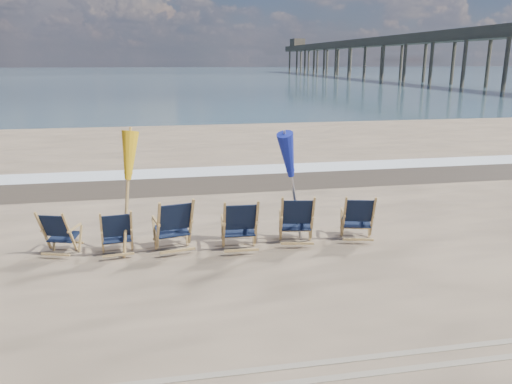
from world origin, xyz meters
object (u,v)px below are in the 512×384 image
umbrella_blue (295,153)px  fishing_pier (398,52)px  beach_chair_0 (70,234)px  beach_chair_2 (191,224)px  beach_chair_3 (256,225)px  beach_chair_1 (132,232)px  beach_chair_5 (373,219)px  umbrella_yellow (124,162)px  beach_chair_4 (312,220)px

umbrella_blue → fishing_pier: bearing=62.7°
beach_chair_0 → beach_chair_2: bearing=-164.7°
beach_chair_3 → beach_chair_1: bearing=-3.9°
beach_chair_5 → fishing_pier: size_ratio=0.01×
beach_chair_0 → beach_chair_5: (5.52, -0.28, 0.04)m
beach_chair_1 → beach_chair_2: size_ratio=0.85×
beach_chair_0 → beach_chair_5: 5.53m
beach_chair_5 → fishing_pier: 81.10m
umbrella_yellow → beach_chair_5: bearing=-3.7°
beach_chair_0 → beach_chair_4: (4.34, -0.26, 0.07)m
beach_chair_0 → umbrella_yellow: (1.01, 0.01, 1.25)m
beach_chair_3 → beach_chair_4: beach_chair_3 is taller
beach_chair_3 → umbrella_yellow: (-2.25, 0.37, 1.17)m
beach_chair_0 → beach_chair_5: bearing=-164.9°
umbrella_yellow → beach_chair_4: bearing=-4.6°
beach_chair_3 → beach_chair_2: bearing=-10.6°
beach_chair_3 → umbrella_blue: bearing=-160.2°
beach_chair_3 → umbrella_blue: (0.75, 0.24, 1.24)m
beach_chair_1 → beach_chair_3: (2.20, -0.24, 0.07)m
beach_chair_2 → umbrella_yellow: (-1.10, 0.11, 1.16)m
beach_chair_2 → beach_chair_4: (2.23, -0.16, -0.02)m
beach_chair_0 → fishing_pier: (41.42, 72.32, 4.21)m
beach_chair_4 → beach_chair_5: 1.18m
beach_chair_1 → beach_chair_0: bearing=-12.8°
beach_chair_1 → fishing_pier: bearing=-125.2°
beach_chair_4 → fishing_pier: size_ratio=0.01×
beach_chair_5 → umbrella_yellow: size_ratio=0.43×
beach_chair_1 → beach_chair_5: (4.46, -0.16, 0.03)m
beach_chair_2 → beach_chair_3: (1.15, -0.26, -0.01)m
beach_chair_0 → beach_chair_1: 1.07m
beach_chair_2 → fishing_pier: 82.51m
beach_chair_2 → fishing_pier: bearing=-129.8°
beach_chair_5 → beach_chair_3: bearing=16.2°
beach_chair_1 → beach_chair_2: (1.05, 0.02, 0.08)m
beach_chair_1 → umbrella_blue: (2.95, -0.00, 1.31)m
umbrella_blue → beach_chair_5: bearing=-5.9°
beach_chair_4 → beach_chair_3: bearing=15.8°
beach_chair_2 → beach_chair_4: 2.23m
beach_chair_4 → beach_chair_1: bearing=7.8°
beach_chair_4 → beach_chair_5: bearing=-171.0°
beach_chair_0 → beach_chair_1: size_ratio=0.98×
beach_chair_0 → beach_chair_3: beach_chair_3 is taller
umbrella_blue → fishing_pier: fishing_pier is taller
beach_chair_2 → beach_chair_5: beach_chair_2 is taller
beach_chair_3 → beach_chair_5: (2.26, 0.08, -0.04)m
umbrella_yellow → beach_chair_1: bearing=-68.0°
beach_chair_1 → umbrella_yellow: (-0.05, 0.13, 1.24)m
beach_chair_1 → fishing_pier: fishing_pier is taller
beach_chair_1 → beach_chair_5: 4.46m
beach_chair_2 → umbrella_blue: bearing=167.9°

